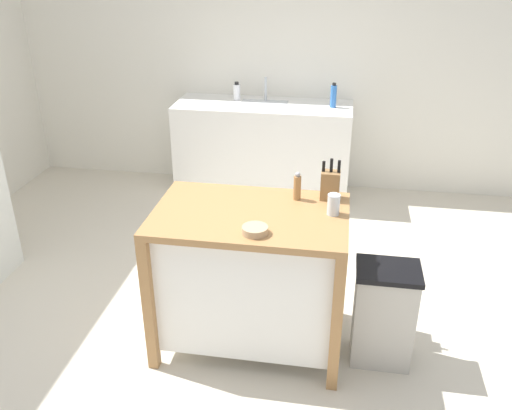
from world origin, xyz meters
TOP-DOWN VIEW (x-y plane):
  - ground_plane at (0.00, 0.00)m, footprint 6.35×6.35m
  - wall_back at (0.00, 2.43)m, footprint 5.35×0.10m
  - kitchen_island at (0.10, -0.13)m, footprint 1.10×0.72m
  - knife_block at (0.53, 0.13)m, footprint 0.11×0.09m
  - bowl_stoneware_deep at (0.17, -0.37)m, footprint 0.14×0.14m
  - drinking_cup at (0.56, -0.08)m, footprint 0.07×0.07m
  - pepper_grinder at (0.34, 0.09)m, footprint 0.04×0.04m
  - trash_bin at (0.89, -0.17)m, footprint 0.36×0.28m
  - sink_counter at (-0.17, 2.08)m, footprint 1.65×0.60m
  - sink_faucet at (-0.17, 2.22)m, footprint 0.02×0.02m
  - bottle_dish_soap at (-0.44, 2.19)m, footprint 0.07×0.07m
  - bottle_hand_soap at (0.48, 2.09)m, footprint 0.06×0.06m

SIDE VIEW (x-z plane):
  - ground_plane at x=0.00m, z-range 0.00..0.00m
  - trash_bin at x=0.89m, z-range 0.00..0.63m
  - sink_counter at x=-0.17m, z-range 0.00..0.91m
  - kitchen_island at x=0.10m, z-range 0.05..0.95m
  - bowl_stoneware_deep at x=0.17m, z-range 0.90..0.94m
  - drinking_cup at x=0.56m, z-range 0.90..1.02m
  - pepper_grinder at x=0.34m, z-range 0.89..1.06m
  - bottle_dish_soap at x=-0.44m, z-range 0.90..1.07m
  - knife_block at x=0.53m, z-range 0.86..1.11m
  - bottle_hand_soap at x=0.48m, z-range 0.90..1.12m
  - sink_faucet at x=-0.17m, z-range 0.90..1.12m
  - wall_back at x=0.00m, z-range 0.00..2.60m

